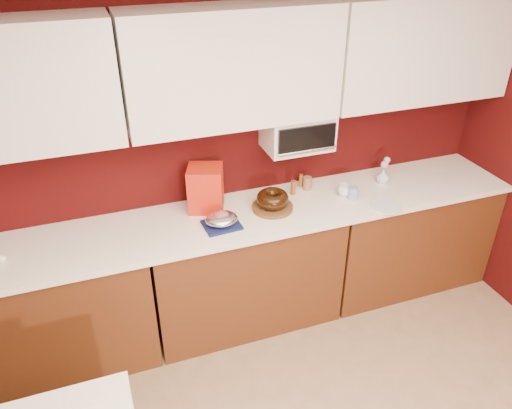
{
  "coord_description": "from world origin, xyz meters",
  "views": [
    {
      "loc": [
        -0.87,
        -0.77,
        2.66
      ],
      "look_at": [
        0.06,
        1.84,
        1.02
      ],
      "focal_mm": 35.0,
      "sensor_mm": 36.0,
      "label": 1
    }
  ],
  "objects": [
    {
      "name": "amber_bottle",
      "position": [
        0.43,
        2.08,
        0.95
      ],
      "size": [
        0.05,
        0.05,
        0.11
      ],
      "primitive_type": "cylinder",
      "rotation": [
        0.0,
        0.0,
        -0.29
      ],
      "color": "brown",
      "rests_on": "countertop"
    },
    {
      "name": "pandoro_box",
      "position": [
        -0.21,
        2.1,
        1.05
      ],
      "size": [
        0.28,
        0.27,
        0.31
      ],
      "primitive_type": "cube",
      "rotation": [
        0.0,
        0.0,
        -0.35
      ],
      "color": "#A90B11",
      "rests_on": "countertop"
    },
    {
      "name": "base_cabinet_right",
      "position": [
        1.33,
        1.94,
        0.43
      ],
      "size": [
        1.31,
        0.58,
        0.86
      ],
      "primitive_type": "cube",
      "color": "#522810",
      "rests_on": "floor"
    },
    {
      "name": "wall_back",
      "position": [
        0.0,
        2.25,
        1.25
      ],
      "size": [
        4.0,
        0.02,
        2.5
      ],
      "primitive_type": "cube",
      "color": "#3A0807",
      "rests_on": "floor"
    },
    {
      "name": "base_cabinet_left",
      "position": [
        -1.33,
        1.94,
        0.43
      ],
      "size": [
        1.31,
        0.58,
        0.86
      ],
      "primitive_type": "cube",
      "color": "#522810",
      "rests_on": "floor"
    },
    {
      "name": "paper_cup",
      "position": [
        0.55,
        2.11,
        0.95
      ],
      "size": [
        0.08,
        0.08,
        0.1
      ],
      "primitive_type": "cylinder",
      "rotation": [
        0.0,
        0.0,
        -0.29
      ],
      "color": "brown",
      "rests_on": "countertop"
    },
    {
      "name": "roasted_ham",
      "position": [
        -0.17,
        1.85,
        0.98
      ],
      "size": [
        0.12,
        0.11,
        0.06
      ],
      "primitive_type": "ellipsoid",
      "rotation": [
        0.0,
        0.0,
        -0.38
      ],
      "color": "#A5554B",
      "rests_on": "foil_ham_nest"
    },
    {
      "name": "upper_cabinet_right",
      "position": [
        1.33,
        2.08,
        1.85
      ],
      "size": [
        1.31,
        0.33,
        0.7
      ],
      "primitive_type": "cube",
      "color": "white",
      "rests_on": "wall_back"
    },
    {
      "name": "toaster_oven",
      "position": [
        0.45,
        2.1,
        1.38
      ],
      "size": [
        0.45,
        0.3,
        0.25
      ],
      "primitive_type": "cube",
      "color": "white",
      "rests_on": "upper_cabinet_center"
    },
    {
      "name": "blue_jar",
      "position": [
        0.8,
        1.88,
        0.94
      ],
      "size": [
        0.08,
        0.08,
        0.09
      ],
      "primitive_type": "cylinder",
      "rotation": [
        0.0,
        0.0,
        0.06
      ],
      "color": "navy",
      "rests_on": "countertop"
    },
    {
      "name": "egg_right",
      "position": [
        -1.48,
        1.91,
        0.92
      ],
      "size": [
        0.07,
        0.07,
        0.05
      ],
      "primitive_type": "ellipsoid",
      "rotation": [
        0.0,
        0.0,
        -0.39
      ],
      "color": "white",
      "rests_on": "countertop"
    },
    {
      "name": "countertop",
      "position": [
        0.0,
        1.94,
        0.88
      ],
      "size": [
        4.0,
        0.62,
        0.04
      ],
      "primitive_type": "cube",
      "color": "white",
      "rests_on": "base_cabinet_center"
    },
    {
      "name": "foil_ham_nest",
      "position": [
        -0.17,
        1.85,
        0.96
      ],
      "size": [
        0.25,
        0.23,
        0.08
      ],
      "primitive_type": "ellipsoid",
      "rotation": [
        0.0,
        0.0,
        0.29
      ],
      "color": "white",
      "rests_on": "navy_towel"
    },
    {
      "name": "toaster_oven_door",
      "position": [
        0.45,
        1.94,
        1.38
      ],
      "size": [
        0.4,
        0.02,
        0.18
      ],
      "primitive_type": "cube",
      "color": "black",
      "rests_on": "toaster_oven"
    },
    {
      "name": "flower_blue",
      "position": [
        1.16,
        2.04,
        1.07
      ],
      "size": [
        0.05,
        0.05,
        0.05
      ],
      "primitive_type": "sphere",
      "color": "#8DBCE2",
      "rests_on": "flower_vase"
    },
    {
      "name": "china_plate",
      "position": [
        0.96,
        1.7,
        0.91
      ],
      "size": [
        0.28,
        0.28,
        0.01
      ],
      "primitive_type": "cylinder",
      "rotation": [
        0.0,
        0.0,
        0.38
      ],
      "color": "silver",
      "rests_on": "countertop"
    },
    {
      "name": "flower_vase",
      "position": [
        1.13,
        2.02,
        0.96
      ],
      "size": [
        0.09,
        0.09,
        0.12
      ],
      "primitive_type": "imported",
      "rotation": [
        0.0,
        0.0,
        0.16
      ],
      "color": "silver",
      "rests_on": "countertop"
    },
    {
      "name": "coffee_mug",
      "position": [
        0.77,
        1.94,
        0.95
      ],
      "size": [
        0.11,
        0.11,
        0.1
      ],
      "primitive_type": "imported",
      "rotation": [
        0.0,
        0.0,
        0.33
      ],
      "color": "white",
      "rests_on": "countertop"
    },
    {
      "name": "cake_base",
      "position": [
        0.21,
        1.94,
        0.91
      ],
      "size": [
        0.35,
        0.35,
        0.03
      ],
      "primitive_type": "cylinder",
      "rotation": [
        0.0,
        0.0,
        -0.3
      ],
      "color": "brown",
      "rests_on": "countertop"
    },
    {
      "name": "upper_cabinet_center",
      "position": [
        0.0,
        2.08,
        1.85
      ],
      "size": [
        1.31,
        0.33,
        0.7
      ],
      "primitive_type": "cube",
      "color": "white",
      "rests_on": "wall_back"
    },
    {
      "name": "bundt_cake",
      "position": [
        0.21,
        1.94,
        0.98
      ],
      "size": [
        0.28,
        0.28,
        0.09
      ],
      "primitive_type": "torus",
      "rotation": [
        0.0,
        0.0,
        0.32
      ],
      "color": "black",
      "rests_on": "cake_base"
    },
    {
      "name": "amber_bottle_tall",
      "position": [
        0.52,
        2.16,
        0.95
      ],
      "size": [
        0.03,
        0.03,
        0.1
      ],
      "primitive_type": "cylinder",
      "rotation": [
        0.0,
        0.0,
        0.04
      ],
      "color": "brown",
      "rests_on": "countertop"
    },
    {
      "name": "dark_pan",
      "position": [
        0.26,
        2.03,
        0.92
      ],
      "size": [
        0.24,
        0.24,
        0.03
      ],
      "primitive_type": "cylinder",
      "rotation": [
        0.0,
        0.0,
        0.34
      ],
      "color": "black",
      "rests_on": "countertop"
    },
    {
      "name": "flower_pink",
      "position": [
        1.13,
        2.02,
        1.05
      ],
      "size": [
        0.06,
        0.06,
        0.06
      ],
      "primitive_type": "sphere",
      "color": "pink",
      "rests_on": "flower_vase"
    },
    {
      "name": "navy_towel",
      "position": [
        -0.17,
        1.85,
        0.91
      ],
      "size": [
        0.24,
        0.21,
        0.02
      ],
      "primitive_type": "cube",
      "rotation": [
        0.0,
        0.0,
        0.07
      ],
      "color": "#131949",
      "rests_on": "countertop"
    },
    {
      "name": "base_cabinet_center",
      "position": [
        0.0,
        1.94,
        0.43
      ],
      "size": [
        1.31,
        0.58,
        0.86
      ],
      "primitive_type": "cube",
      "color": "#522810",
      "rests_on": "floor"
    },
    {
      "name": "toaster_oven_handle",
      "position": [
        0.45,
        1.93,
        1.3
      ],
      "size": [
        0.42,
        0.02,
        0.02
      ],
      "primitive_type": "cylinder",
      "rotation": [
        0.0,
        1.57,
        0.0
      ],
      "color": "silver",
      "rests_on": "toaster_oven"
    }
  ]
}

